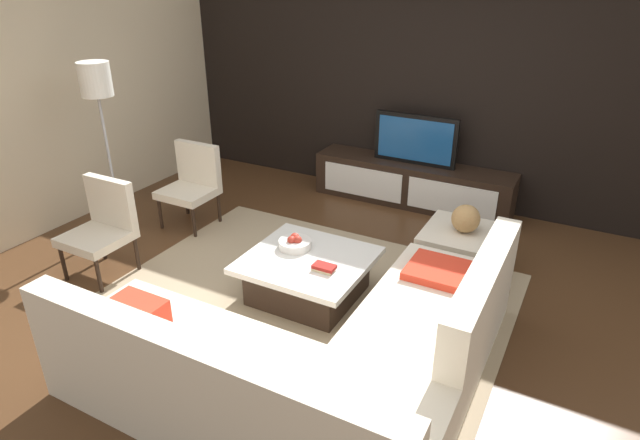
% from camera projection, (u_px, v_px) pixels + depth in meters
% --- Properties ---
extents(ground_plane, '(14.00, 14.00, 0.00)m').
position_uv_depth(ground_plane, '(313.00, 305.00, 4.48)').
color(ground_plane, '#4C301C').
extents(feature_wall_back, '(6.40, 0.12, 2.80)m').
position_uv_depth(feature_wall_back, '(429.00, 79.00, 6.02)').
color(feature_wall_back, black).
rests_on(feature_wall_back, ground).
extents(side_wall_left, '(0.12, 5.20, 2.80)m').
position_uv_depth(side_wall_left, '(44.00, 93.00, 5.40)').
color(side_wall_left, beige).
rests_on(side_wall_left, ground).
extents(area_rug, '(3.27, 2.69, 0.01)m').
position_uv_depth(area_rug, '(302.00, 302.00, 4.52)').
color(area_rug, tan).
rests_on(area_rug, ground).
extents(media_console, '(2.31, 0.48, 0.50)m').
position_uv_depth(media_console, '(412.00, 184.00, 6.28)').
color(media_console, black).
rests_on(media_console, ground).
extents(television, '(0.96, 0.06, 0.57)m').
position_uv_depth(television, '(415.00, 140.00, 6.05)').
color(television, black).
rests_on(television, media_console).
extents(sectional_couch, '(2.48, 2.39, 0.83)m').
position_uv_depth(sectional_couch, '(318.00, 359.00, 3.44)').
color(sectional_couch, beige).
rests_on(sectional_couch, ground).
extents(coffee_table, '(1.00, 0.95, 0.38)m').
position_uv_depth(coffee_table, '(308.00, 276.00, 4.52)').
color(coffee_table, black).
rests_on(coffee_table, ground).
extents(accent_chair_near, '(0.53, 0.52, 0.87)m').
position_uv_depth(accent_chair_near, '(103.00, 223.00, 4.79)').
color(accent_chair_near, black).
rests_on(accent_chair_near, ground).
extents(floor_lamp, '(0.30, 0.30, 1.75)m').
position_uv_depth(floor_lamp, '(97.00, 92.00, 5.11)').
color(floor_lamp, '#A5A5AA').
rests_on(floor_lamp, ground).
extents(ottoman, '(0.70, 0.70, 0.40)m').
position_uv_depth(ottoman, '(462.00, 251.00, 4.92)').
color(ottoman, beige).
rests_on(ottoman, ground).
extents(fruit_bowl, '(0.28, 0.28, 0.13)m').
position_uv_depth(fruit_bowl, '(295.00, 243.00, 4.58)').
color(fruit_bowl, silver).
rests_on(fruit_bowl, coffee_table).
extents(accent_chair_far, '(0.54, 0.49, 0.87)m').
position_uv_depth(accent_chair_far, '(193.00, 180.00, 5.72)').
color(accent_chair_far, black).
rests_on(accent_chair_far, ground).
extents(decorative_ball, '(0.25, 0.25, 0.25)m').
position_uv_depth(decorative_ball, '(466.00, 219.00, 4.78)').
color(decorative_ball, '#AD8451').
rests_on(decorative_ball, ottoman).
extents(book_stack, '(0.18, 0.11, 0.05)m').
position_uv_depth(book_stack, '(324.00, 268.00, 4.25)').
color(book_stack, '#CCB78C').
rests_on(book_stack, coffee_table).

